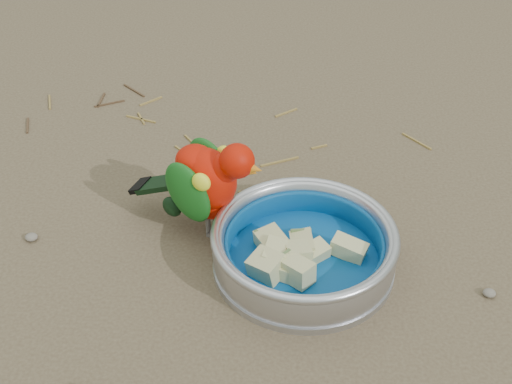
# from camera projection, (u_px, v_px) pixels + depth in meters

# --- Properties ---
(ground) EXTENTS (60.00, 60.00, 0.00)m
(ground) POSITION_uv_depth(u_px,v_px,m) (267.00, 241.00, 0.99)
(ground) COLOR brown
(food_bowl) EXTENTS (0.24, 0.24, 0.02)m
(food_bowl) POSITION_uv_depth(u_px,v_px,m) (303.00, 262.00, 0.94)
(food_bowl) COLOR #B2B2BA
(food_bowl) RESTS_ON ground
(bowl_wall) EXTENTS (0.24, 0.24, 0.04)m
(bowl_wall) POSITION_uv_depth(u_px,v_px,m) (304.00, 245.00, 0.92)
(bowl_wall) COLOR #B2B2BA
(bowl_wall) RESTS_ON food_bowl
(fruit_wedges) EXTENTS (0.14, 0.14, 0.03)m
(fruit_wedges) POSITION_uv_depth(u_px,v_px,m) (304.00, 249.00, 0.93)
(fruit_wedges) COLOR #C4C183
(fruit_wedges) RESTS_ON food_bowl
(lory_parrot) EXTENTS (0.20, 0.14, 0.15)m
(lory_parrot) POSITION_uv_depth(u_px,v_px,m) (208.00, 187.00, 0.96)
(lory_parrot) COLOR #B81202
(lory_parrot) RESTS_ON ground
(ground_debris) EXTENTS (0.90, 0.80, 0.01)m
(ground_debris) POSITION_uv_depth(u_px,v_px,m) (284.00, 215.00, 1.03)
(ground_debris) COLOR olive
(ground_debris) RESTS_ON ground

